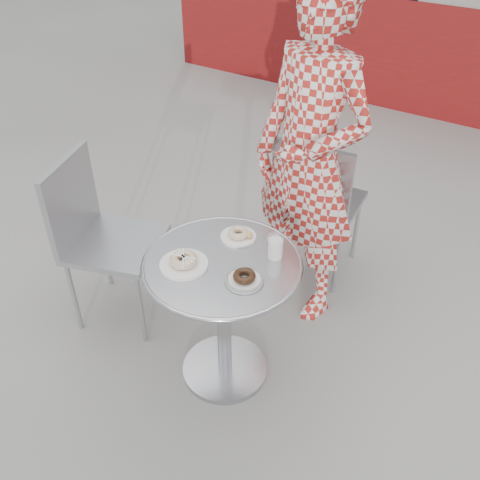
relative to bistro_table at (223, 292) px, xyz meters
The scene contains 9 objects.
ground 0.53m from the bistro_table, 61.09° to the right, with size 60.00×60.00×0.00m, color #A3A19B.
bistro_table is the anchor object (origin of this frame).
chair_far 1.00m from the bistro_table, 89.97° to the left, with size 0.47×0.48×0.91m.
chair_left 0.76m from the bistro_table, behind, with size 0.56×0.55×0.92m.
seated_person 0.77m from the bistro_table, 86.03° to the left, with size 0.64×0.42×1.76m, color #A72019.
plate_far 0.26m from the bistro_table, 100.85° to the left, with size 0.16×0.16×0.04m.
plate_near 0.25m from the bistro_table, 138.53° to the right, with size 0.20×0.20×0.05m.
plate_checker 0.24m from the bistro_table, 19.74° to the right, with size 0.16×0.16×0.04m.
milk_cup 0.31m from the bistro_table, 41.61° to the left, with size 0.07×0.07×0.11m.
Camera 1 is at (1.00, -1.40, 2.12)m, focal length 40.00 mm.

